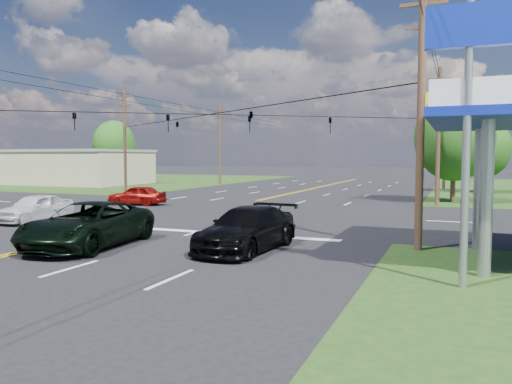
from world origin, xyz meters
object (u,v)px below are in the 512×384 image
at_px(retail_nw, 77,168).
at_px(pickup_white, 35,208).
at_px(pole_ne, 438,135).
at_px(pole_right_far, 445,140).
at_px(pole_nw, 125,140).
at_px(tree_far_l, 114,145).
at_px(pickup_dkgreen, 88,225).
at_px(pole_left_far, 220,143).
at_px(polesign_se, 469,67).
at_px(tree_right_b, 483,148).
at_px(suv_black, 247,229).
at_px(tree_right_a, 454,137).
at_px(pole_se, 421,113).

xyz_separation_m(retail_nw, pickup_white, (23.93, -30.00, -1.27)).
distance_m(pole_ne, pole_right_far, 19.00).
height_order(pole_nw, tree_far_l, pole_nw).
relative_size(pole_nw, pickup_dkgreen, 1.57).
bearing_deg(pickup_dkgreen, pole_left_far, 102.93).
distance_m(retail_nw, polesign_se, 57.30).
bearing_deg(pole_ne, retail_nw, 163.18).
bearing_deg(pole_left_far, pole_right_far, 0.00).
height_order(pole_ne, tree_right_b, pole_ne).
xyz_separation_m(pole_right_far, suv_black, (-5.78, -39.14, -4.39)).
height_order(pole_nw, tree_right_a, pole_nw).
relative_size(pole_se, pole_ne, 1.00).
bearing_deg(pole_right_far, pole_left_far, 180.00).
relative_size(pole_left_far, pickup_dkgreen, 1.66).
relative_size(pole_nw, tree_far_l, 1.09).
bearing_deg(retail_nw, tree_far_l, 101.31).
bearing_deg(pickup_dkgreen, pickup_white, 140.95).
bearing_deg(polesign_se, pole_ne, 93.57).
bearing_deg(pole_se, pole_right_far, 90.00).
distance_m(pole_nw, pole_right_far, 32.20).
relative_size(retail_nw, suv_black, 2.99).
xyz_separation_m(retail_nw, pole_nw, (17.00, -13.00, 2.92)).
relative_size(retail_nw, tree_right_a, 1.96).
distance_m(pole_left_far, tree_right_b, 29.79).
distance_m(tree_right_b, tree_far_l, 49.17).
distance_m(pole_right_far, tree_far_l, 45.18).
xyz_separation_m(pole_right_far, pickup_dkgreen, (-11.55, -40.78, -4.33)).
height_order(retail_nw, suv_black, retail_nw).
relative_size(tree_right_a, polesign_se, 1.13).
bearing_deg(tree_far_l, pickup_dkgreen, -53.25).
xyz_separation_m(pole_left_far, pickup_dkgreen, (14.45, -40.78, -4.33)).
xyz_separation_m(tree_right_b, pickup_dkgreen, (-15.05, -36.78, -3.38)).
distance_m(tree_right_a, suv_black, 24.45).
bearing_deg(pole_right_far, suv_black, -98.40).
distance_m(pole_nw, tree_far_l, 29.83).
bearing_deg(retail_nw, pickup_white, -51.42).
relative_size(pole_nw, polesign_se, 1.32).
xyz_separation_m(tree_right_a, suv_black, (-6.78, -23.14, -4.09)).
relative_size(pole_se, tree_far_l, 1.09).
xyz_separation_m(retail_nw, pole_right_far, (43.00, 6.00, 3.17)).
xyz_separation_m(pole_nw, pickup_white, (6.93, -17.00, -4.18)).
xyz_separation_m(retail_nw, pole_ne, (43.00, -13.00, 2.92)).
bearing_deg(pickup_dkgreen, pole_nw, 116.98).
bearing_deg(tree_right_b, tree_far_l, 170.63).
bearing_deg(pole_left_far, pickup_white, -79.10).
bearing_deg(suv_black, pole_right_far, 86.17).
xyz_separation_m(pole_left_far, pole_right_far, (26.00, 0.00, 0.00)).
bearing_deg(pole_se, pole_left_far, 125.10).
distance_m(pole_ne, suv_black, 21.35).
bearing_deg(tree_far_l, pole_se, -42.34).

